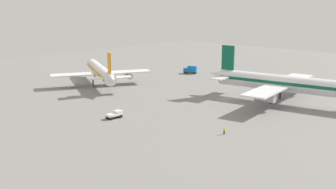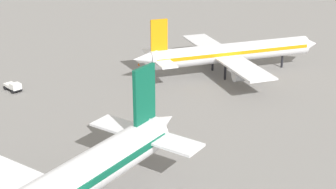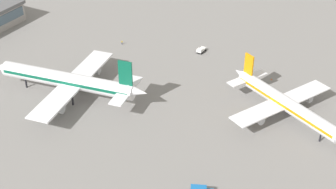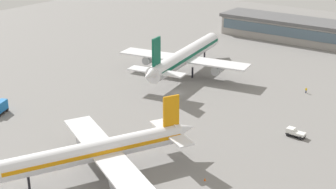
% 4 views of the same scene
% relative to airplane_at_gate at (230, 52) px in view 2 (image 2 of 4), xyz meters
% --- Properties ---
extents(ground, '(288.00, 288.00, 0.00)m').
position_rel_airplane_at_gate_xyz_m(ground, '(13.04, -47.45, -5.05)').
color(ground, gray).
extents(airplane_at_gate, '(35.09, 42.12, 13.88)m').
position_rel_airplane_at_gate_xyz_m(airplane_at_gate, '(0.00, 0.00, 0.00)').
color(airplane_at_gate, white).
rests_on(airplane_at_gate, ground).
extents(pushback_tractor, '(4.46, 2.33, 1.90)m').
position_rel_airplane_at_gate_xyz_m(pushback_tractor, '(-25.84, -39.60, -4.08)').
color(pushback_tractor, black).
rests_on(pushback_tractor, ground).
extents(safety_cone_near_gate, '(0.44, 0.44, 0.60)m').
position_rel_airplane_at_gate_xyz_m(safety_cone_near_gate, '(-19.29, -10.04, -4.75)').
color(safety_cone_near_gate, '#EA590C').
rests_on(safety_cone_near_gate, ground).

